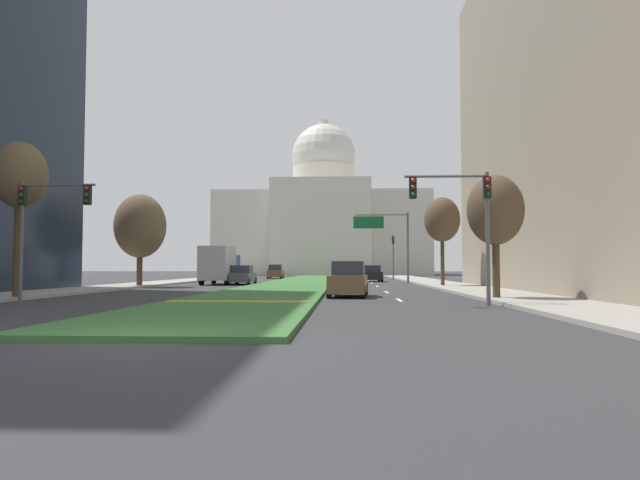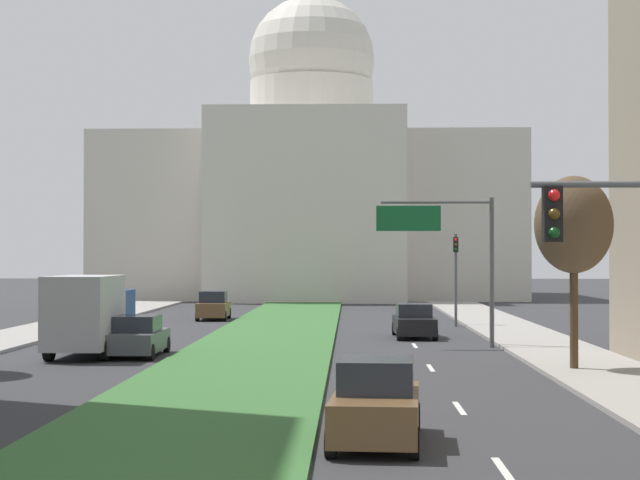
% 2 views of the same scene
% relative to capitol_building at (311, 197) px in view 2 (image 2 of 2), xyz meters
% --- Properties ---
extents(ground_plane, '(260.00, 260.00, 0.00)m').
position_rel_capitol_building_xyz_m(ground_plane, '(0.00, -48.96, -9.70)').
color(ground_plane, '#333335').
extents(grass_median, '(6.17, 89.72, 0.14)m').
position_rel_capitol_building_xyz_m(grass_median, '(0.00, -53.95, -9.63)').
color(grass_median, '#386B33').
rests_on(grass_median, ground_plane).
extents(lane_dashes_right, '(0.16, 38.39, 0.01)m').
position_rel_capitol_building_xyz_m(lane_dashes_right, '(6.67, -66.03, -9.69)').
color(lane_dashes_right, silver).
rests_on(lane_dashes_right, ground_plane).
extents(sidewalk_right, '(4.00, 89.72, 0.15)m').
position_rel_capitol_building_xyz_m(sidewalk_right, '(12.26, -58.93, -9.62)').
color(sidewalk_right, '#9E9991').
rests_on(sidewalk_right, ground_plane).
extents(capitol_building, '(38.81, 29.52, 30.43)m').
position_rel_capitol_building_xyz_m(capitol_building, '(0.00, 0.00, 0.00)').
color(capitol_building, beige).
rests_on(capitol_building, ground_plane).
extents(traffic_light_far_right, '(0.28, 0.35, 5.20)m').
position_rel_capitol_building_xyz_m(traffic_light_far_right, '(9.76, -43.75, -6.38)').
color(traffic_light_far_right, '#515456').
rests_on(traffic_light_far_right, ground_plane).
extents(overhead_guide_sign, '(5.10, 0.20, 6.50)m').
position_rel_capitol_building_xyz_m(overhead_guide_sign, '(8.13, -57.50, -5.07)').
color(overhead_guide_sign, '#515456').
rests_on(overhead_guide_sign, ground_plane).
extents(street_tree_right_mid, '(2.66, 2.66, 6.70)m').
position_rel_capitol_building_xyz_m(street_tree_right_mid, '(11.44, -67.30, -4.70)').
color(street_tree_right_mid, '#4C3823').
rests_on(street_tree_right_mid, ground_plane).
extents(sedan_lead_stopped, '(2.11, 4.40, 1.79)m').
position_rel_capitol_building_xyz_m(sedan_lead_stopped, '(4.38, -81.14, -8.87)').
color(sedan_lead_stopped, brown).
rests_on(sedan_lead_stopped, ground_plane).
extents(sedan_midblock, '(1.87, 4.51, 1.63)m').
position_rel_capitol_building_xyz_m(sedan_midblock, '(-4.55, -61.92, -8.93)').
color(sedan_midblock, '#4C5156').
rests_on(sedan_midblock, ground_plane).
extents(sedan_distant, '(2.00, 4.50, 1.65)m').
position_rel_capitol_building_xyz_m(sedan_distant, '(6.91, -52.04, -8.92)').
color(sedan_distant, black).
rests_on(sedan_distant, ground_plane).
extents(sedan_far_horizon, '(1.97, 4.30, 1.79)m').
position_rel_capitol_building_xyz_m(sedan_far_horizon, '(-4.67, -37.92, -8.86)').
color(sedan_far_horizon, brown).
rests_on(sedan_far_horizon, ground_plane).
extents(box_truck_delivery, '(2.40, 6.40, 3.20)m').
position_rel_capitol_building_xyz_m(box_truck_delivery, '(-6.50, -61.90, -8.02)').
color(box_truck_delivery, navy).
rests_on(box_truck_delivery, ground_plane).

